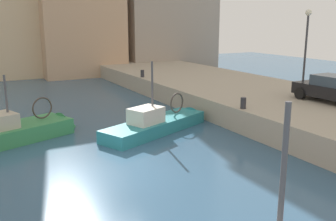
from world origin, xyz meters
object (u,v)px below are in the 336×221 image
Objects in this scene: parked_car_black at (333,89)px; fishing_boat_teal at (160,128)px; fishing_boat_green at (25,136)px; mooring_bollard_mid at (243,103)px; mooring_bollard_north at (142,74)px; quay_streetlamp at (307,38)px.

fishing_boat_teal is at bearing 159.67° from parked_car_black.
fishing_boat_green is at bearing 163.74° from fishing_boat_teal.
fishing_boat_teal is 1.18× the size of fishing_boat_green.
parked_car_black is 5.24m from mooring_bollard_mid.
mooring_bollard_mid is 12.00m from mooring_bollard_north.
mooring_bollard_mid and mooring_bollard_north have the same top height.
mooring_bollard_mid is (3.49, -2.15, 1.36)m from fishing_boat_teal.
fishing_boat_teal is 12.80× the size of mooring_bollard_mid.
parked_car_black is (8.61, -3.19, 1.81)m from fishing_boat_teal.
parked_car_black is 0.84× the size of quay_streetlamp.
parked_car_black is at bearing -18.65° from fishing_boat_green.
fishing_boat_green is 15.73m from parked_car_black.
quay_streetlamp is at bearing 78.25° from parked_car_black.
fishing_boat_green is at bearing 161.35° from parked_car_black.
parked_car_black is 7.39× the size of mooring_bollard_mid.
parked_car_black reaches higher than mooring_bollard_mid.
fishing_boat_green is at bearing 157.76° from mooring_bollard_mid.
fishing_boat_green reaches higher than mooring_bollard_north.
quay_streetlamp is at bearing 15.19° from mooring_bollard_mid.
mooring_bollard_north is at bearing 70.47° from fishing_boat_teal.
mooring_bollard_mid is (-5.12, 1.03, -0.45)m from parked_car_black.
quay_streetlamp reaches higher than fishing_boat_teal.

